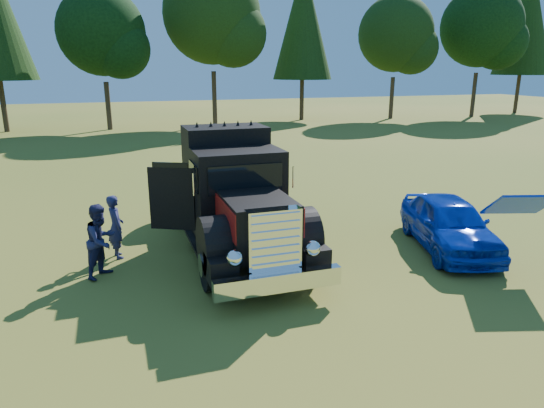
{
  "coord_description": "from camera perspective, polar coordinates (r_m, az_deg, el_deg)",
  "views": [
    {
      "loc": [
        -3.97,
        -8.39,
        4.44
      ],
      "look_at": [
        -0.6,
        1.76,
        1.42
      ],
      "focal_mm": 32.0,
      "sensor_mm": 36.0,
      "label": 1
    }
  ],
  "objects": [
    {
      "name": "treeline",
      "position": [
        35.93,
        -14.57,
        20.52
      ],
      "size": [
        67.22,
        24.04,
        13.84
      ],
      "color": "#2D2116",
      "rests_on": "ground"
    },
    {
      "name": "ground",
      "position": [
        10.29,
        6.38,
        -9.88
      ],
      "size": [
        120.0,
        120.0,
        0.0
      ],
      "primitive_type": "plane",
      "color": "#455C1B",
      "rests_on": "ground"
    },
    {
      "name": "diamond_t_truck",
      "position": [
        11.97,
        -4.48,
        0.43
      ],
      "size": [
        3.28,
        7.16,
        3.0
      ],
      "color": "black",
      "rests_on": "ground"
    },
    {
      "name": "hotrod_coupe",
      "position": [
        12.93,
        20.16,
        -2.13
      ],
      "size": [
        2.63,
        4.36,
        1.89
      ],
      "color": "#062994",
      "rests_on": "ground"
    },
    {
      "name": "spectator_near",
      "position": [
        12.16,
        -17.89,
        -2.55
      ],
      "size": [
        0.48,
        0.63,
        1.55
      ],
      "primitive_type": "imported",
      "rotation": [
        0.0,
        0.0,
        1.78
      ],
      "color": "#21324F",
      "rests_on": "ground"
    },
    {
      "name": "spectator_far",
      "position": [
        11.15,
        -19.45,
        -4.09
      ],
      "size": [
        0.99,
        1.01,
        1.64
      ],
      "primitive_type": "imported",
      "rotation": [
        0.0,
        0.0,
        0.87
      ],
      "color": "navy",
      "rests_on": "ground"
    }
  ]
}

